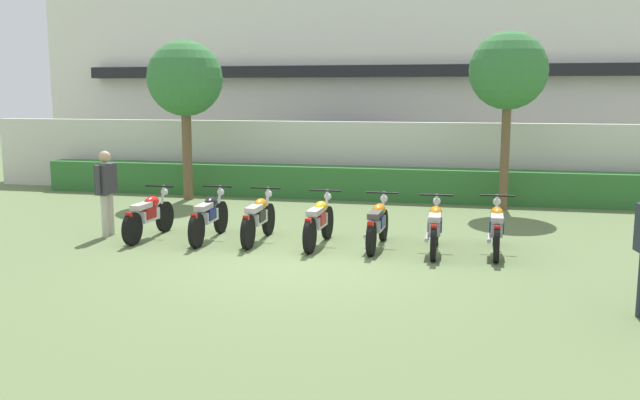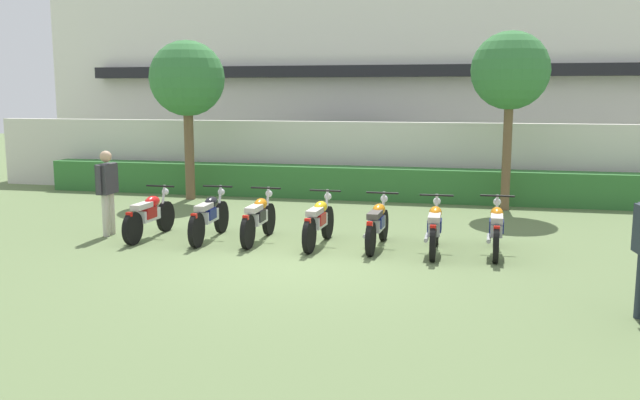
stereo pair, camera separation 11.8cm
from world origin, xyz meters
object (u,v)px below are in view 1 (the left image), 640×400
motorcycle_in_row_6 (496,228)px  parked_car (341,155)px  motorcycle_in_row_0 (149,215)px  motorcycle_in_row_1 (209,216)px  inspector_person (106,186)px  motorcycle_in_row_2 (258,218)px  tree_far_side (508,72)px  motorcycle_in_row_5 (435,227)px  tree_near_inspector (185,80)px  motorcycle_in_row_4 (378,223)px  motorcycle_in_row_3 (319,221)px

motorcycle_in_row_6 → parked_car: bearing=29.4°
parked_car → motorcycle_in_row_0: 8.40m
parked_car → motorcycle_in_row_0: bearing=-112.5°
motorcycle_in_row_0 → motorcycle_in_row_1: (1.19, 0.10, 0.01)m
motorcycle_in_row_6 → inspector_person: 7.38m
motorcycle_in_row_1 → motorcycle_in_row_2: (0.96, 0.07, -0.00)m
tree_far_side → motorcycle_in_row_5: 5.74m
parked_car → tree_near_inspector: size_ratio=1.15×
tree_far_side → motorcycle_in_row_0: tree_far_side is taller
inspector_person → motorcycle_in_row_6: bearing=0.6°
motorcycle_in_row_1 → motorcycle_in_row_5: (4.23, -0.10, -0.01)m
motorcycle_in_row_6 → inspector_person: bearing=91.9°
tree_near_inspector → motorcycle_in_row_4: tree_near_inspector is taller
inspector_person → tree_far_side: bearing=31.9°
motorcycle_in_row_2 → inspector_person: inspector_person is taller
tree_near_inspector → motorcycle_in_row_6: bearing=-30.6°
tree_far_side → motorcycle_in_row_5: size_ratio=2.25×
motorcycle_in_row_6 → tree_far_side: bearing=-2.6°
tree_far_side → motorcycle_in_row_2: bearing=-134.8°
tree_near_inspector → motorcycle_in_row_6: (7.68, -4.55, -2.64)m
parked_car → motorcycle_in_row_3: parked_car is taller
motorcycle_in_row_0 → motorcycle_in_row_3: bearing=-86.6°
motorcycle_in_row_1 → motorcycle_in_row_2: size_ratio=1.04×
parked_car → motorcycle_in_row_2: 7.94m
motorcycle_in_row_2 → motorcycle_in_row_6: (4.31, -0.03, 0.00)m
motorcycle_in_row_1 → motorcycle_in_row_4: bearing=-90.9°
motorcycle_in_row_1 → motorcycle_in_row_6: bearing=-91.4°
motorcycle_in_row_6 → motorcycle_in_row_4: bearing=90.8°
motorcycle_in_row_4 → motorcycle_in_row_6: 2.07m
parked_car → motorcycle_in_row_3: bearing=-89.4°
parked_car → tree_far_side: 6.07m
tree_far_side → motorcycle_in_row_1: bearing=-139.7°
motorcycle_in_row_1 → motorcycle_in_row_2: 0.96m
motorcycle_in_row_5 → motorcycle_in_row_3: bearing=86.7°
tree_far_side → motorcycle_in_row_5: tree_far_side is taller
motorcycle_in_row_1 → motorcycle_in_row_2: bearing=-87.9°
motorcycle_in_row_0 → tree_far_side: bearing=-52.5°
motorcycle_in_row_2 → motorcycle_in_row_6: motorcycle_in_row_6 is taller
motorcycle_in_row_2 → motorcycle_in_row_4: (2.24, -0.01, -0.01)m
parked_car → motorcycle_in_row_4: (2.18, -7.94, -0.49)m
motorcycle_in_row_0 → motorcycle_in_row_5: motorcycle_in_row_5 is taller
tree_near_inspector → motorcycle_in_row_0: 5.51m
parked_car → motorcycle_in_row_1: 8.07m
tree_far_side → motorcycle_in_row_3: tree_far_side is taller
motorcycle_in_row_3 → motorcycle_in_row_5: 2.10m
parked_car → motorcycle_in_row_4: size_ratio=2.51×
motorcycle_in_row_4 → parked_car: bearing=17.5°
motorcycle_in_row_5 → inspector_person: (-6.32, 0.05, 0.53)m
motorcycle_in_row_4 → motorcycle_in_row_6: (2.07, -0.02, 0.01)m
motorcycle_in_row_3 → motorcycle_in_row_4: (1.07, 0.07, -0.01)m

